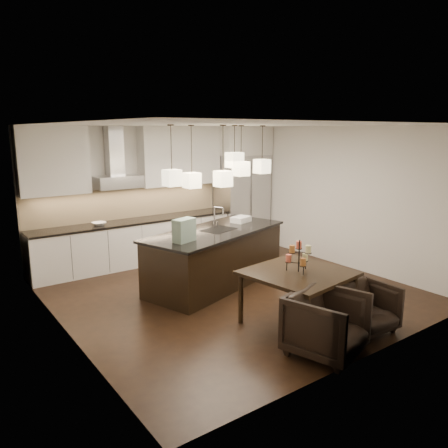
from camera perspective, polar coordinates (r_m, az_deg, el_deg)
floor at (r=7.59m, az=0.90°, el=-8.85°), size 5.50×5.50×0.02m
ceiling at (r=7.09m, az=0.97°, el=12.95°), size 5.50×5.50×0.02m
wall_back at (r=9.54m, az=-9.09°, el=4.08°), size 5.50×0.02×2.80m
wall_front at (r=5.32m, az=19.08°, el=-2.78°), size 5.50×0.02×2.80m
wall_left at (r=6.01m, az=-20.63°, el=-1.23°), size 0.02×5.50×2.80m
wall_right at (r=9.12m, az=14.98°, el=3.46°), size 0.02×5.50×2.80m
refrigerator at (r=10.39m, az=2.32°, el=3.06°), size 1.20×0.72×2.15m
fridge_panel at (r=10.26m, az=2.39°, el=10.81°), size 1.26×0.72×0.65m
lower_cabinets at (r=9.16m, az=-11.43°, el=-2.46°), size 4.21×0.62×0.88m
countertop at (r=9.06m, az=-11.55°, el=0.36°), size 4.21×0.66×0.04m
backsplash at (r=9.27m, az=-12.41°, el=2.69°), size 4.21×0.02×0.63m
upper_cab_left at (r=8.54m, az=-21.45°, el=7.71°), size 1.25×0.35×1.25m
upper_cab_right at (r=9.56m, az=-5.73°, el=8.86°), size 1.85×0.35×1.25m
hood_canopy at (r=8.86m, az=-13.68°, el=5.38°), size 0.90×0.52×0.24m
hood_chimney at (r=8.92m, az=-14.15°, el=9.27°), size 0.30×0.28×0.96m
fruit_bowl at (r=8.73m, az=-16.00°, el=0.03°), size 0.28×0.28×0.06m
island_body at (r=7.81m, az=-1.11°, el=-4.51°), size 2.89×1.83×0.95m
island_top at (r=7.68m, az=-1.12°, el=-0.97°), size 3.00×1.94×0.04m
faucet at (r=7.78m, az=-1.27°, el=0.90°), size 0.18×0.28×0.41m
tote_bag at (r=6.89m, az=-5.23°, el=-0.81°), size 0.41×0.29×0.37m
food_container at (r=8.35m, az=2.22°, el=0.62°), size 0.43×0.36×0.11m
dining_table at (r=6.35m, az=9.57°, el=-9.48°), size 1.45×1.45×0.78m
candelabra at (r=6.15m, az=9.77°, el=-4.14°), size 0.42×0.42×0.46m
candle_a at (r=6.28m, az=10.55°, el=-4.25°), size 0.09×0.09×0.10m
candle_b at (r=6.18m, az=8.43°, el=-4.43°), size 0.09×0.09×0.10m
candle_c at (r=6.04m, az=10.28°, el=-4.90°), size 0.09×0.09×0.10m
candle_d at (r=6.26m, az=9.76°, el=-2.69°), size 0.09×0.09×0.10m
candle_e at (r=6.03m, az=8.88°, el=-3.24°), size 0.09×0.09×0.10m
candle_f at (r=6.06m, az=10.95°, el=-3.23°), size 0.09×0.09×0.10m
armchair_left at (r=5.61m, az=13.23°, el=-12.59°), size 1.05×1.07×0.79m
armchair_right at (r=6.39m, az=18.02°, el=-10.34°), size 0.74×0.76×0.66m
pendant_a at (r=6.97m, az=-6.82°, el=6.00°), size 0.24×0.24×0.26m
pendant_b at (r=7.49m, az=-4.21°, el=5.70°), size 0.24×0.24×0.26m
pendant_c at (r=7.58m, az=1.37°, el=8.36°), size 0.24×0.24×0.26m
pendant_d at (r=8.00m, az=2.23°, el=7.22°), size 0.24×0.24×0.26m
pendant_e at (r=8.22m, az=4.98°, el=7.52°), size 0.24×0.24×0.26m
pendant_f at (r=7.26m, az=-0.13°, el=5.93°), size 0.24×0.24×0.26m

